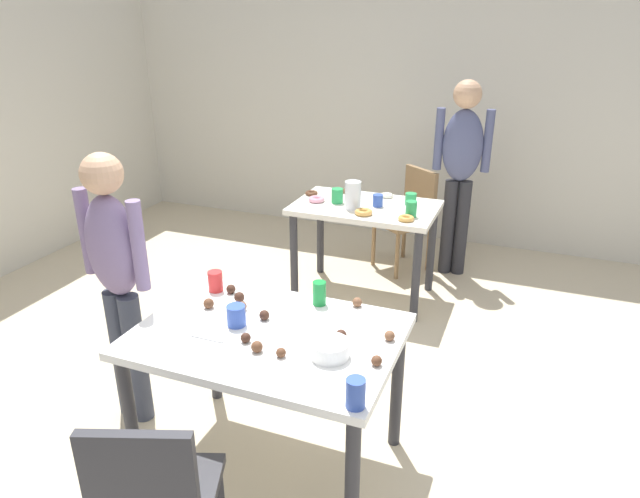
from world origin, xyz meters
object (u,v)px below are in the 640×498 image
dining_table_near (268,350)px  person_adult_far (461,161)px  chair_far_table (410,213)px  pitcher_far (353,195)px  dining_table_far (365,220)px  person_girl_near (116,269)px  mixing_bowl (329,349)px  chair_near_table (155,498)px  soda_can (319,293)px

dining_table_near → person_adult_far: person_adult_far is taller
dining_table_near → chair_far_table: 2.61m
pitcher_far → dining_table_far: bearing=60.1°
dining_table_near → chair_far_table: (0.07, 2.61, -0.16)m
person_girl_near → mixing_bowl: bearing=-6.7°
dining_table_far → person_girl_near: person_girl_near is taller
dining_table_near → mixing_bowl: mixing_bowl is taller
pitcher_far → dining_table_near: bearing=-83.8°
dining_table_near → dining_table_far: same height
chair_near_table → person_girl_near: bearing=133.6°
person_girl_near → person_adult_far: bearing=62.6°
person_girl_near → chair_near_table: bearing=-46.4°
chair_far_table → mixing_bowl: size_ratio=5.13×
person_girl_near → pitcher_far: (0.68, 1.76, -0.04)m
soda_can → dining_table_near: bearing=-110.2°
chair_far_table → mixing_bowl: 2.72m
person_adult_far → pitcher_far: person_adult_far is taller
dining_table_near → chair_near_table: size_ratio=1.36×
person_adult_far → dining_table_far: bearing=-130.4°
pitcher_far → chair_far_table: bearing=71.6°
person_adult_far → pitcher_far: 1.04m
dining_table_far → mixing_bowl: (0.46, -2.01, 0.15)m
chair_far_table → dining_table_near: bearing=-91.4°
person_girl_near → mixing_bowl: person_girl_near is taller
chair_far_table → soda_can: size_ratio=7.13×
chair_near_table → person_girl_near: 1.24m
person_adult_far → mixing_bowl: 2.71m
chair_near_table → mixing_bowl: bearing=60.9°
mixing_bowl → soda_can: bearing=116.7°
person_adult_far → pitcher_far: size_ratio=7.87×
soda_can → mixing_bowl: bearing=-63.3°
chair_near_table → dining_table_far: bearing=91.4°
chair_far_table → person_girl_near: person_girl_near is taller
mixing_bowl → soda_can: soda_can is taller
mixing_bowl → person_adult_far: bearing=87.4°
mixing_bowl → pitcher_far: (-0.53, 1.90, 0.07)m
dining_table_near → chair_near_table: chair_near_table is taller
person_adult_far → soda_can: (-0.33, -2.28, -0.17)m
chair_near_table → pitcher_far: size_ratio=4.23×
dining_table_far → soda_can: 1.63m
person_girl_near → soda_can: size_ratio=12.20×
chair_near_table → chair_far_table: same height
dining_table_far → chair_far_table: chair_far_table is taller
dining_table_near → soda_can: 0.39m
dining_table_near → person_girl_near: bearing=176.0°
chair_far_table → person_girl_near: (-0.94, -2.55, 0.39)m
dining_table_near → mixing_bowl: 0.37m
dining_table_near → soda_can: bearing=69.8°
chair_far_table → soda_can: (0.06, -2.27, 0.31)m
dining_table_near → dining_table_far: bearing=93.9°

